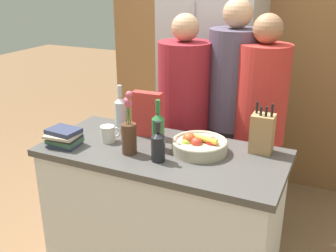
# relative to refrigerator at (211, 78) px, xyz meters

# --- Properties ---
(kitchen_island) EXTENTS (1.42, 0.66, 0.89)m
(kitchen_island) POSITION_rel_refrigerator_xyz_m (0.15, -1.31, -0.56)
(kitchen_island) COLOR silver
(kitchen_island) RESTS_ON ground_plane
(back_wall_wood) EXTENTS (2.62, 0.12, 2.60)m
(back_wall_wood) POSITION_rel_refrigerator_xyz_m (0.15, 0.36, 0.29)
(back_wall_wood) COLOR olive
(back_wall_wood) RESTS_ON ground_plane
(refrigerator) EXTENTS (0.79, 0.63, 2.01)m
(refrigerator) POSITION_rel_refrigerator_xyz_m (0.00, 0.00, 0.00)
(refrigerator) COLOR #B7B7BC
(refrigerator) RESTS_ON ground_plane
(fruit_bowl) EXTENTS (0.32, 0.32, 0.11)m
(fruit_bowl) POSITION_rel_refrigerator_xyz_m (0.36, -1.25, -0.07)
(fruit_bowl) COLOR tan
(fruit_bowl) RESTS_ON kitchen_island
(knife_block) EXTENTS (0.12, 0.11, 0.30)m
(knife_block) POSITION_rel_refrigerator_xyz_m (0.68, -1.10, 0.00)
(knife_block) COLOR #A87A4C
(knife_block) RESTS_ON kitchen_island
(flower_vase) EXTENTS (0.09, 0.09, 0.37)m
(flower_vase) POSITION_rel_refrigerator_xyz_m (0.01, -1.43, 0.00)
(flower_vase) COLOR #4C2D1E
(flower_vase) RESTS_ON kitchen_island
(cereal_box) EXTENTS (0.19, 0.07, 0.28)m
(cereal_box) POSITION_rel_refrigerator_xyz_m (-0.02, -1.15, 0.03)
(cereal_box) COLOR red
(cereal_box) RESTS_ON kitchen_island
(coffee_mug) EXTENTS (0.10, 0.11, 0.10)m
(coffee_mug) POSITION_rel_refrigerator_xyz_m (-0.20, -1.34, -0.06)
(coffee_mug) COLOR silver
(coffee_mug) RESTS_ON kitchen_island
(book_stack) EXTENTS (0.20, 0.17, 0.10)m
(book_stack) POSITION_rel_refrigerator_xyz_m (-0.40, -1.50, -0.06)
(book_stack) COLOR #2D334C
(book_stack) RESTS_ON kitchen_island
(bottle_oil) EXTENTS (0.07, 0.07, 0.30)m
(bottle_oil) POSITION_rel_refrigerator_xyz_m (-0.23, -1.12, 0.00)
(bottle_oil) COLOR #B2BCC1
(bottle_oil) RESTS_ON kitchen_island
(bottle_vinegar) EXTENTS (0.08, 0.08, 0.23)m
(bottle_vinegar) POSITION_rel_refrigerator_xyz_m (0.20, -1.45, -0.02)
(bottle_vinegar) COLOR black
(bottle_vinegar) RESTS_ON kitchen_island
(bottle_wine) EXTENTS (0.07, 0.07, 0.30)m
(bottle_wine) POSITION_rel_refrigerator_xyz_m (0.13, -1.31, 0.00)
(bottle_wine) COLOR #286633
(bottle_wine) RESTS_ON kitchen_island
(person_at_sink) EXTENTS (0.37, 0.37, 1.61)m
(person_at_sink) POSITION_rel_refrigerator_xyz_m (0.04, -0.70, -0.11)
(person_at_sink) COLOR #383842
(person_at_sink) RESTS_ON ground_plane
(person_in_blue) EXTENTS (0.37, 0.37, 1.71)m
(person_in_blue) POSITION_rel_refrigerator_xyz_m (0.35, -0.57, -0.05)
(person_in_blue) COLOR #383842
(person_in_blue) RESTS_ON ground_plane
(person_in_red_tee) EXTENTS (0.34, 0.34, 1.62)m
(person_in_red_tee) POSITION_rel_refrigerator_xyz_m (0.58, -0.66, -0.09)
(person_in_red_tee) COLOR #383842
(person_in_red_tee) RESTS_ON ground_plane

